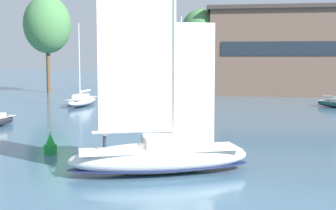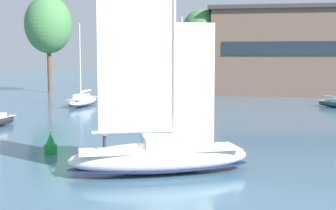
% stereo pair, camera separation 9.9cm
% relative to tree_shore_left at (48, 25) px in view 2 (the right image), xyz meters
% --- Properties ---
extents(ground_plane, '(400.00, 400.00, 0.00)m').
position_rel_tree_shore_left_xyz_m(ground_plane, '(34.18, -61.03, -13.49)').
color(ground_plane, '#42667F').
extents(waterfront_building, '(41.29, 18.65, 16.31)m').
position_rel_tree_shore_left_xyz_m(waterfront_building, '(52.84, 4.58, -5.30)').
color(waterfront_building, brown).
rests_on(waterfront_building, ground).
extents(tree_shore_left, '(9.36, 9.36, 19.28)m').
position_rel_tree_shore_left_xyz_m(tree_shore_left, '(0.00, 0.00, 0.00)').
color(tree_shore_left, brown).
rests_on(tree_shore_left, ground).
extents(tree_shore_center, '(7.80, 7.80, 16.06)m').
position_rel_tree_shore_left_xyz_m(tree_shore_center, '(30.72, -0.46, -2.25)').
color(tree_shore_center, brown).
rests_on(tree_shore_center, ground).
extents(sailboat_main, '(11.76, 7.09, 15.63)m').
position_rel_tree_shore_left_xyz_m(sailboat_main, '(34.19, -61.02, -12.28)').
color(sailboat_main, white).
rests_on(sailboat_main, ground).
extents(sailboat_moored_near_marina, '(2.93, 8.77, 11.88)m').
position_rel_tree_shore_left_xyz_m(sailboat_moored_near_marina, '(15.77, -24.26, -12.69)').
color(sailboat_moored_near_marina, silver).
rests_on(sailboat_moored_near_marina, ground).
extents(sailboat_moored_mid_channel, '(6.05, 8.78, 11.86)m').
position_rel_tree_shore_left_xyz_m(sailboat_moored_mid_channel, '(32.10, -35.24, -12.69)').
color(sailboat_moored_mid_channel, maroon).
rests_on(sailboat_moored_mid_channel, ground).
extents(channel_buoy, '(0.94, 0.94, 1.72)m').
position_rel_tree_shore_left_xyz_m(channel_buoy, '(25.10, -56.80, -12.82)').
color(channel_buoy, green).
rests_on(channel_buoy, ground).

